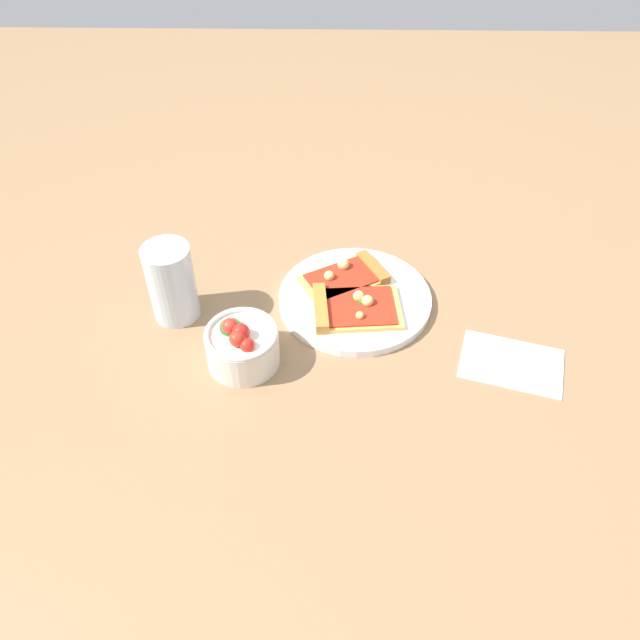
% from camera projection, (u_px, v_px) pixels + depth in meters
% --- Properties ---
extents(ground_plane, '(2.40, 2.40, 0.00)m').
position_uv_depth(ground_plane, '(348.00, 305.00, 1.05)').
color(ground_plane, '#93704C').
rests_on(ground_plane, ground).
extents(plate, '(0.25, 0.25, 0.01)m').
position_uv_depth(plate, '(355.00, 299.00, 1.05)').
color(plate, white).
rests_on(plate, ground_plane).
extents(pizza_slice_near, '(0.16, 0.14, 0.03)m').
position_uv_depth(pizza_slice_near, '(348.00, 276.00, 1.07)').
color(pizza_slice_near, '#E5B256').
rests_on(pizza_slice_near, plate).
extents(pizza_slice_far, '(0.15, 0.11, 0.03)m').
position_uv_depth(pizza_slice_far, '(351.00, 308.00, 1.02)').
color(pizza_slice_far, '#E5B256').
rests_on(pizza_slice_far, plate).
extents(salad_bowl, '(0.11, 0.11, 0.08)m').
position_uv_depth(salad_bowl, '(242.00, 345.00, 0.94)').
color(salad_bowl, white).
rests_on(salad_bowl, ground_plane).
extents(soda_glass, '(0.07, 0.07, 0.13)m').
position_uv_depth(soda_glass, '(172.00, 285.00, 1.00)').
color(soda_glass, silver).
rests_on(soda_glass, ground_plane).
extents(paper_napkin, '(0.17, 0.14, 0.00)m').
position_uv_depth(paper_napkin, '(512.00, 363.00, 0.96)').
color(paper_napkin, white).
rests_on(paper_napkin, ground_plane).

